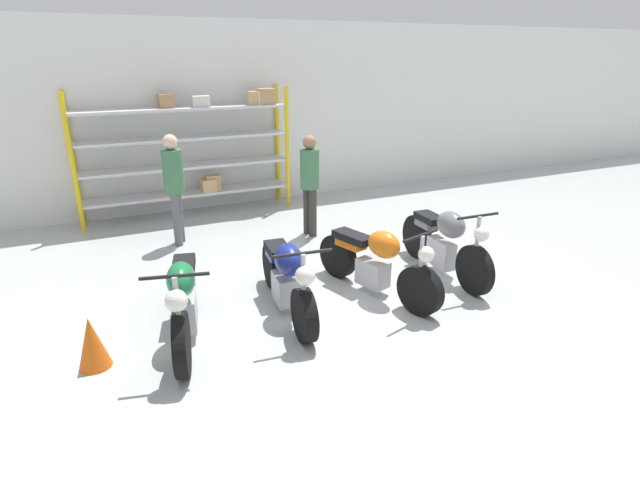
% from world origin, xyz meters
% --- Properties ---
extents(ground_plane, '(30.00, 30.00, 0.00)m').
position_xyz_m(ground_plane, '(0.00, 0.00, 0.00)').
color(ground_plane, '#B2B7B7').
extents(back_wall, '(30.00, 0.08, 3.60)m').
position_xyz_m(back_wall, '(0.00, 4.90, 1.80)').
color(back_wall, white).
rests_on(back_wall, ground_plane).
extents(shelving_rack, '(3.98, 0.63, 2.38)m').
position_xyz_m(shelving_rack, '(-0.71, 4.52, 1.33)').
color(shelving_rack, yellow).
rests_on(shelving_rack, ground_plane).
extents(motorcycle_green, '(0.77, 2.02, 1.05)m').
position_xyz_m(motorcycle_green, '(-1.86, -0.10, 0.48)').
color(motorcycle_green, black).
rests_on(motorcycle_green, ground_plane).
extents(motorcycle_blue, '(0.66, 2.04, 1.03)m').
position_xyz_m(motorcycle_blue, '(-0.62, 0.01, 0.46)').
color(motorcycle_blue, black).
rests_on(motorcycle_blue, ground_plane).
extents(motorcycle_orange, '(0.83, 2.03, 1.01)m').
position_xyz_m(motorcycle_orange, '(0.60, -0.03, 0.45)').
color(motorcycle_orange, black).
rests_on(motorcycle_orange, ground_plane).
extents(motorcycle_grey, '(0.61, 2.05, 1.07)m').
position_xyz_m(motorcycle_grey, '(1.79, 0.10, 0.50)').
color(motorcycle_grey, black).
rests_on(motorcycle_grey, ground_plane).
extents(person_browsing, '(0.42, 0.42, 1.80)m').
position_xyz_m(person_browsing, '(-1.39, 2.94, 1.07)').
color(person_browsing, '#595960').
rests_on(person_browsing, ground_plane).
extents(person_near_rack, '(0.37, 0.37, 1.72)m').
position_xyz_m(person_near_rack, '(0.75, 2.42, 1.02)').
color(person_near_rack, '#38332D').
rests_on(person_near_rack, ground_plane).
extents(traffic_cone, '(0.32, 0.32, 0.55)m').
position_xyz_m(traffic_cone, '(-2.81, -0.26, 0.28)').
color(traffic_cone, orange).
rests_on(traffic_cone, ground_plane).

